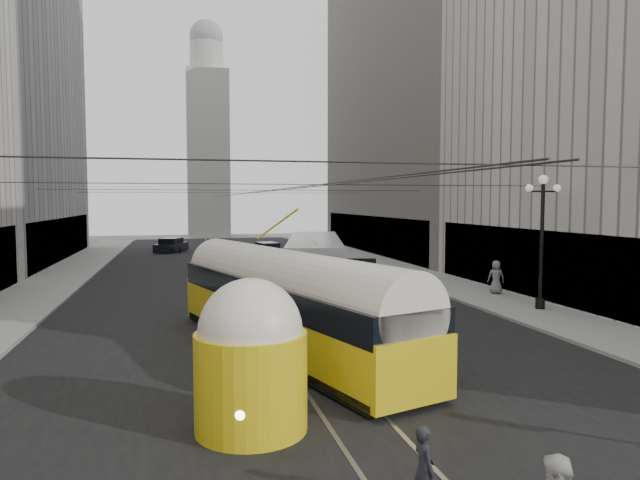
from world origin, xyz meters
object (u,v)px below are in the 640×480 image
streetcar (286,302)px  pedestrian_sidewalk_right (496,277)px  city_bus (315,265)px  pedestrian_crossing_a (424,469)px

streetcar → pedestrian_sidewalk_right: bearing=32.8°
city_bus → pedestrian_crossing_a: bearing=-98.3°
city_bus → pedestrian_crossing_a: city_bus is taller
pedestrian_crossing_a → city_bus: bearing=-9.9°
city_bus → pedestrian_sidewalk_right: size_ratio=7.19×
city_bus → pedestrian_sidewalk_right: (9.88, -2.01, -0.72)m
pedestrian_sidewalk_right → city_bus: bearing=6.3°
pedestrian_crossing_a → pedestrian_sidewalk_right: pedestrian_sidewalk_right is taller
streetcar → pedestrian_crossing_a: size_ratio=10.25×
streetcar → pedestrian_sidewalk_right: 15.97m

